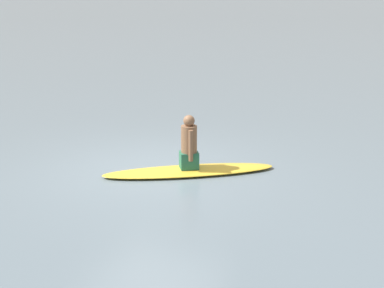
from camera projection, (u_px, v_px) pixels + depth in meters
ground_plane at (152, 170)px, 11.28m from camera, size 400.00×400.00×0.00m
surfboard at (189, 171)px, 11.07m from camera, size 2.97×2.61×0.10m
person_paddler at (189, 145)px, 10.93m from camera, size 0.43×0.43×1.02m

